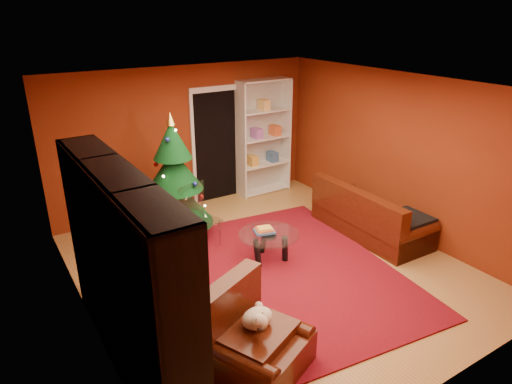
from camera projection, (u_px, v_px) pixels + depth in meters
floor at (271, 269)px, 6.63m from camera, size 5.00×5.50×0.05m
ceiling at (273, 84)px, 5.64m from camera, size 5.00×5.50×0.05m
wall_back at (186, 138)px, 8.31m from camera, size 5.00×0.05×2.60m
wall_left at (77, 229)px, 4.88m from camera, size 0.05×5.50×2.60m
wall_right at (401, 154)px, 7.39m from camera, size 0.05×5.50×2.60m
doorway at (217, 147)px, 8.67m from camera, size 1.06×0.60×2.16m
rug at (274, 275)px, 6.41m from camera, size 3.68×4.15×0.02m
media_unit at (126, 275)px, 4.46m from camera, size 0.48×2.81×2.15m
christmas_tree at (175, 179)px, 7.15m from camera, size 1.25×1.25×2.08m
gift_box_teal at (143, 221)px, 7.75m from camera, size 0.37×0.37×0.28m
gift_box_green at (194, 214)px, 8.05m from camera, size 0.33×0.33×0.26m
gift_box_red at (136, 228)px, 7.58m from camera, size 0.25×0.25×0.21m
white_bookshelf at (264, 138)px, 8.98m from camera, size 1.08×0.40×2.32m
armchair at (259, 338)px, 4.64m from camera, size 1.30×1.30×0.77m
dog at (257, 318)px, 4.63m from camera, size 0.49×0.44×0.25m
sofa at (372, 210)px, 7.48m from camera, size 0.93×2.01×0.86m
coffee_table at (269, 247)px, 6.72m from camera, size 1.10×1.10×0.55m
acrylic_chair at (202, 221)px, 7.02m from camera, size 0.59×0.62×0.91m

